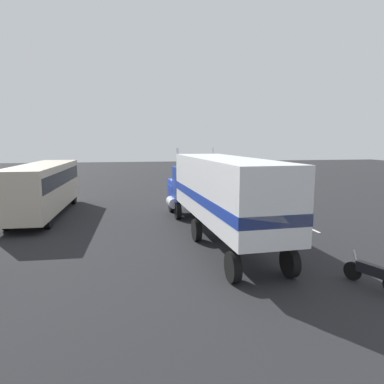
{
  "coord_description": "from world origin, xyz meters",
  "views": [
    {
      "loc": [
        -22.99,
        3.38,
        4.93
      ],
      "look_at": [
        -0.88,
        -0.51,
        1.6
      ],
      "focal_mm": 32.34,
      "sensor_mm": 36.0,
      "label": 1
    }
  ],
  "objects": [
    {
      "name": "lane_stripe_mid",
      "position": [
        -4.11,
        -6.46,
        0.01
      ],
      "size": [
        4.4,
        0.39,
        0.01
      ],
      "primitive_type": "cube",
      "rotation": [
        0.0,
        0.0,
        0.05
      ],
      "color": "silver",
      "rests_on": "ground_plane"
    },
    {
      "name": "person_bystander",
      "position": [
        -4.82,
        -3.36,
        0.89
      ],
      "size": [
        0.36,
        0.47,
        1.63
      ],
      "color": "#2D3347",
      "rests_on": "ground_plane"
    },
    {
      "name": "motorcycle",
      "position": [
        -13.05,
        -4.56,
        0.48
      ],
      "size": [
        2.0,
        0.85,
        1.12
      ],
      "color": "black",
      "rests_on": "ground_plane"
    },
    {
      "name": "ground_plane",
      "position": [
        0.0,
        0.0,
        0.0
      ],
      "size": [
        120.0,
        120.0,
        0.0
      ],
      "primitive_type": "plane",
      "color": "#232326"
    },
    {
      "name": "lane_stripe_near",
      "position": [
        0.55,
        -3.5,
        0.01
      ],
      "size": [
        4.4,
        0.55,
        0.01
      ],
      "primitive_type": "cube",
      "rotation": [
        0.0,
        0.0,
        0.09
      ],
      "color": "silver",
      "rests_on": "ground_plane"
    },
    {
      "name": "semi_truck",
      "position": [
        -6.42,
        -0.82,
        2.52
      ],
      "size": [
        14.29,
        3.66,
        4.5
      ],
      "color": "#193399",
      "rests_on": "ground_plane"
    },
    {
      "name": "parked_bus",
      "position": [
        0.98,
        9.13,
        2.07
      ],
      "size": [
        11.05,
        2.82,
        3.4
      ],
      "color": "#BFB29E",
      "rests_on": "ground_plane"
    }
  ]
}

